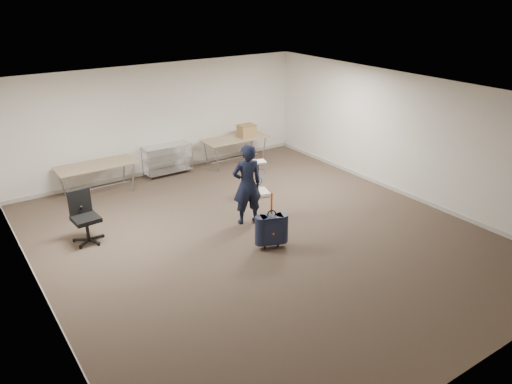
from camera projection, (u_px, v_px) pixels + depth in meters
ground at (260, 237)px, 9.79m from camera, size 9.00×9.00×0.00m
room_shell at (224, 210)px, 10.82m from camera, size 8.00×9.00×9.00m
folding_table_left at (96, 167)px, 11.55m from camera, size 1.80×0.75×0.73m
folding_table_right at (235, 140)px, 13.52m from camera, size 1.80×0.75×0.73m
wire_shelf at (167, 158)px, 12.82m from camera, size 1.22×0.47×0.80m
person at (247, 185)px, 10.07m from camera, size 0.69×0.53×1.69m
suitcase at (271, 230)px, 9.26m from camera, size 0.46×0.36×1.11m
office_chair at (86, 226)px, 9.54m from camera, size 0.61×0.61×1.01m
equipment_cart at (258, 186)px, 11.66m from camera, size 0.56×0.56×0.84m
cardboard_box at (247, 131)px, 13.54m from camera, size 0.45×0.34×0.33m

